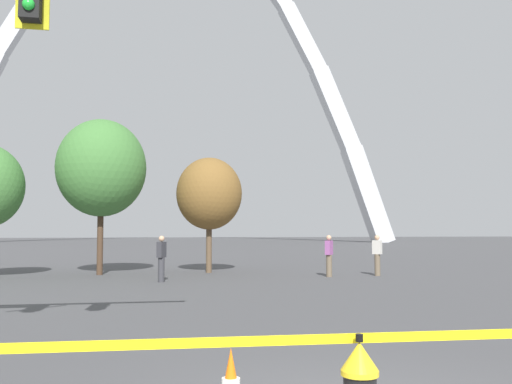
{
  "coord_description": "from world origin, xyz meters",
  "views": [
    {
      "loc": [
        -2.06,
        -5.18,
        1.82
      ],
      "look_at": [
        -0.13,
        5.0,
        2.5
      ],
      "focal_mm": 39.64,
      "sensor_mm": 36.0,
      "label": 1
    }
  ],
  "objects_px": {
    "pedestrian_walking_left": "(329,255)",
    "pedestrian_standing_center": "(377,255)",
    "monument_arch": "(166,85)",
    "pedestrian_walking_right": "(161,258)"
  },
  "relations": [
    {
      "from": "monument_arch",
      "to": "pedestrian_walking_left",
      "type": "height_order",
      "value": "monument_arch"
    },
    {
      "from": "pedestrian_standing_center",
      "to": "pedestrian_walking_right",
      "type": "bearing_deg",
      "value": -172.71
    },
    {
      "from": "pedestrian_walking_left",
      "to": "pedestrian_standing_center",
      "type": "distance_m",
      "value": 2.01
    },
    {
      "from": "pedestrian_walking_left",
      "to": "pedestrian_walking_right",
      "type": "relative_size",
      "value": 1.0
    },
    {
      "from": "monument_arch",
      "to": "pedestrian_walking_right",
      "type": "bearing_deg",
      "value": -91.73
    },
    {
      "from": "monument_arch",
      "to": "pedestrian_standing_center",
      "type": "bearing_deg",
      "value": -82.66
    },
    {
      "from": "pedestrian_walking_right",
      "to": "monument_arch",
      "type": "bearing_deg",
      "value": 88.27
    },
    {
      "from": "monument_arch",
      "to": "pedestrian_standing_center",
      "type": "distance_m",
      "value": 56.26
    },
    {
      "from": "pedestrian_walking_left",
      "to": "pedestrian_standing_center",
      "type": "height_order",
      "value": "same"
    },
    {
      "from": "pedestrian_standing_center",
      "to": "pedestrian_walking_right",
      "type": "height_order",
      "value": "same"
    }
  ]
}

